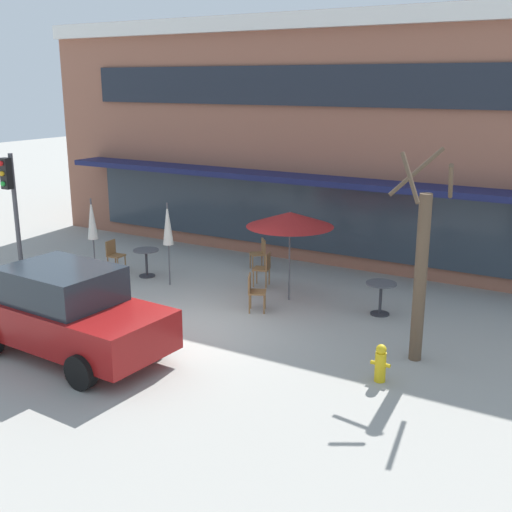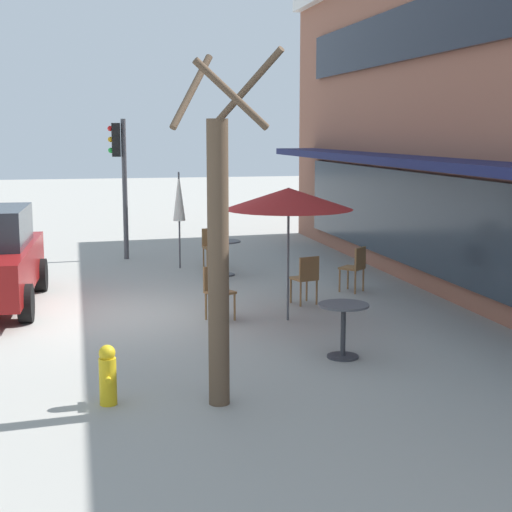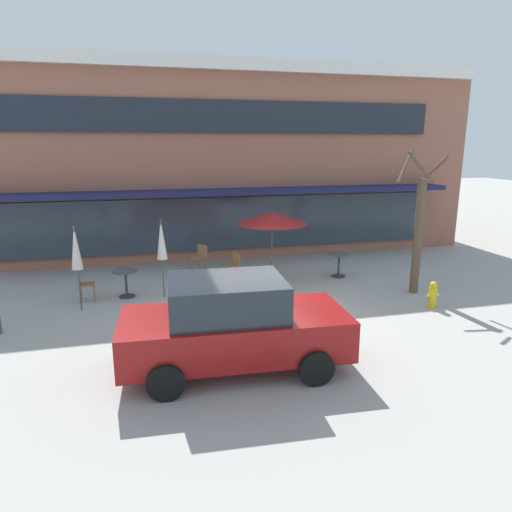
# 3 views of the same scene
# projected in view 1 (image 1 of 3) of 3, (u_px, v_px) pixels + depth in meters

# --- Properties ---
(ground_plane) EXTENTS (80.00, 80.00, 0.00)m
(ground_plane) POSITION_uv_depth(u_px,v_px,m) (193.00, 328.00, 13.98)
(ground_plane) COLOR #9E9B93
(building_facade) EXTENTS (19.75, 9.10, 7.04)m
(building_facade) POSITION_uv_depth(u_px,v_px,m) (367.00, 133.00, 21.31)
(building_facade) COLOR #935B47
(building_facade) RESTS_ON ground
(cafe_table_near_wall) EXTENTS (0.70, 0.70, 0.76)m
(cafe_table_near_wall) POSITION_uv_depth(u_px,v_px,m) (381.00, 293.00, 14.64)
(cafe_table_near_wall) COLOR #333338
(cafe_table_near_wall) RESTS_ON ground
(cafe_table_streetside) EXTENTS (0.70, 0.70, 0.76)m
(cafe_table_streetside) POSITION_uv_depth(u_px,v_px,m) (146.00, 258.00, 17.51)
(cafe_table_streetside) COLOR #333338
(cafe_table_streetside) RESTS_ON ground
(patio_umbrella_green_folded) EXTENTS (2.10, 2.10, 2.20)m
(patio_umbrella_green_folded) POSITION_uv_depth(u_px,v_px,m) (290.00, 219.00, 15.23)
(patio_umbrella_green_folded) COLOR #4C4C51
(patio_umbrella_green_folded) RESTS_ON ground
(patio_umbrella_cream_folded) EXTENTS (0.28, 0.28, 2.20)m
(patio_umbrella_cream_folded) POSITION_uv_depth(u_px,v_px,m) (92.00, 220.00, 17.07)
(patio_umbrella_cream_folded) COLOR #4C4C51
(patio_umbrella_cream_folded) RESTS_ON ground
(patio_umbrella_corner_open) EXTENTS (0.28, 0.28, 2.20)m
(patio_umbrella_corner_open) POSITION_uv_depth(u_px,v_px,m) (168.00, 224.00, 16.49)
(patio_umbrella_corner_open) COLOR #4C4C51
(patio_umbrella_corner_open) RESTS_ON ground
(cafe_chair_0) EXTENTS (0.49, 0.49, 0.89)m
(cafe_chair_0) POSITION_uv_depth(u_px,v_px,m) (264.00, 267.00, 16.67)
(cafe_chair_0) COLOR olive
(cafe_chair_0) RESTS_ON ground
(cafe_chair_1) EXTENTS (0.57, 0.57, 0.89)m
(cafe_chair_1) POSITION_uv_depth(u_px,v_px,m) (260.00, 252.00, 18.13)
(cafe_chair_1) COLOR olive
(cafe_chair_1) RESTS_ON ground
(cafe_chair_2) EXTENTS (0.54, 0.54, 0.89)m
(cafe_chair_2) POSITION_uv_depth(u_px,v_px,m) (254.00, 290.00, 14.85)
(cafe_chair_2) COLOR olive
(cafe_chair_2) RESTS_ON ground
(cafe_chair_3) EXTENTS (0.43, 0.43, 0.89)m
(cafe_chair_3) POSITION_uv_depth(u_px,v_px,m) (114.00, 253.00, 17.97)
(cafe_chair_3) COLOR olive
(cafe_chair_3) RESTS_ON ground
(parked_sedan) EXTENTS (4.29, 2.19, 1.76)m
(parked_sedan) POSITION_uv_depth(u_px,v_px,m) (67.00, 312.00, 12.42)
(parked_sedan) COLOR maroon
(parked_sedan) RESTS_ON ground
(street_tree) EXTENTS (1.28, 1.29, 4.02)m
(street_tree) POSITION_uv_depth(u_px,v_px,m) (421.00, 269.00, 11.94)
(street_tree) COLOR brown
(street_tree) RESTS_ON ground
(traffic_light_pole) EXTENTS (0.26, 0.44, 3.40)m
(traffic_light_pole) POSITION_uv_depth(u_px,v_px,m) (11.00, 196.00, 16.70)
(traffic_light_pole) COLOR #47474C
(traffic_light_pole) RESTS_ON ground
(fire_hydrant) EXTENTS (0.36, 0.20, 0.71)m
(fire_hydrant) POSITION_uv_depth(u_px,v_px,m) (381.00, 363.00, 11.41)
(fire_hydrant) COLOR gold
(fire_hydrant) RESTS_ON ground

